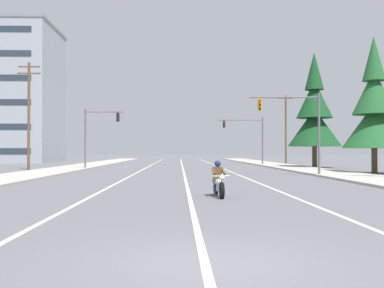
# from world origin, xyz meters

# --- Properties ---
(ground_plane) EXTENTS (400.00, 400.00, 0.00)m
(ground_plane) POSITION_xyz_m (0.00, 0.00, 0.00)
(ground_plane) COLOR #5B5B60
(lane_stripe_center) EXTENTS (0.16, 100.00, 0.01)m
(lane_stripe_center) POSITION_xyz_m (-0.08, 45.00, 0.00)
(lane_stripe_center) COLOR beige
(lane_stripe_center) RESTS_ON ground
(lane_stripe_left) EXTENTS (0.16, 100.00, 0.01)m
(lane_stripe_left) POSITION_xyz_m (-4.06, 45.00, 0.00)
(lane_stripe_left) COLOR beige
(lane_stripe_left) RESTS_ON ground
(lane_stripe_right) EXTENTS (0.16, 100.00, 0.01)m
(lane_stripe_right) POSITION_xyz_m (4.08, 45.00, 0.00)
(lane_stripe_right) COLOR beige
(lane_stripe_right) RESTS_ON ground
(sidewalk_kerb_right) EXTENTS (4.40, 110.00, 0.14)m
(sidewalk_kerb_right) POSITION_xyz_m (11.67, 40.00, 0.07)
(sidewalk_kerb_right) COLOR #ADA89E
(sidewalk_kerb_right) RESTS_ON ground
(sidewalk_kerb_left) EXTENTS (4.40, 110.00, 0.14)m
(sidewalk_kerb_left) POSITION_xyz_m (-11.67, 40.00, 0.07)
(sidewalk_kerb_left) COLOR #ADA89E
(sidewalk_kerb_left) RESTS_ON ground
(motorcycle_with_rider) EXTENTS (0.70, 2.19, 1.46)m
(motorcycle_with_rider) POSITION_xyz_m (1.09, 10.76, 0.59)
(motorcycle_with_rider) COLOR black
(motorcycle_with_rider) RESTS_ON ground
(traffic_signal_near_right) EXTENTS (5.29, 0.37, 6.20)m
(traffic_signal_near_right) POSITION_xyz_m (8.42, 26.00, 4.12)
(traffic_signal_near_right) COLOR #56565B
(traffic_signal_near_right) RESTS_ON ground
(traffic_signal_near_left) EXTENTS (4.01, 0.37, 6.20)m
(traffic_signal_near_left) POSITION_xyz_m (-8.98, 39.15, 4.04)
(traffic_signal_near_left) COLOR #56565B
(traffic_signal_near_left) RESTS_ON ground
(traffic_signal_mid_right) EXTENTS (5.97, 0.37, 6.20)m
(traffic_signal_mid_right) POSITION_xyz_m (8.59, 50.90, 4.16)
(traffic_signal_mid_right) COLOR #56565B
(traffic_signal_mid_right) RESTS_ON ground
(utility_pole_left_near) EXTENTS (2.25, 0.26, 10.47)m
(utility_pole_left_near) POSITION_xyz_m (-15.14, 37.05, 5.62)
(utility_pole_left_near) COLOR brown
(utility_pole_left_near) RESTS_ON ground
(utility_pole_right_far) EXTENTS (1.95, 0.26, 9.87)m
(utility_pole_right_far) POSITION_xyz_m (14.98, 57.61, 5.13)
(utility_pole_right_far) COLOR brown
(utility_pole_right_far) RESTS_ON ground
(conifer_tree_right_verge_near) EXTENTS (5.10, 5.10, 11.23)m
(conifer_tree_right_verge_near) POSITION_xyz_m (15.42, 28.94, 5.15)
(conifer_tree_right_verge_near) COLOR #4C3828
(conifer_tree_right_verge_near) RESTS_ON ground
(conifer_tree_right_verge_far) EXTENTS (5.76, 5.76, 12.69)m
(conifer_tree_right_verge_far) POSITION_xyz_m (14.36, 41.70, 5.81)
(conifer_tree_right_verge_far) COLOR #4C3828
(conifer_tree_right_verge_far) RESTS_ON ground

